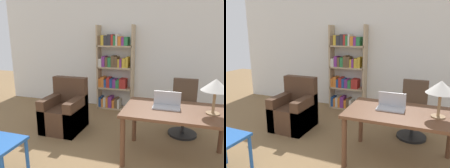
# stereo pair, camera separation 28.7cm
# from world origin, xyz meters

# --- Properties ---
(wall_back) EXTENTS (8.00, 0.06, 2.70)m
(wall_back) POSITION_xyz_m (0.00, 4.53, 1.35)
(wall_back) COLOR white
(wall_back) RESTS_ON ground_plane
(desk) EXTENTS (1.44, 0.90, 0.75)m
(desk) POSITION_xyz_m (0.50, 2.49, 0.65)
(desk) COLOR brown
(desk) RESTS_ON ground_plane
(laptop) EXTENTS (0.38, 0.22, 0.23)m
(laptop) POSITION_xyz_m (0.36, 2.55, 0.80)
(laptop) COLOR #B2B2B7
(laptop) RESTS_ON desk
(table_lamp) EXTENTS (0.36, 0.36, 0.47)m
(table_lamp) POSITION_xyz_m (0.95, 2.47, 1.13)
(table_lamp) COLOR olive
(table_lamp) RESTS_ON desk
(office_chair) EXTENTS (0.50, 0.50, 0.99)m
(office_chair) POSITION_xyz_m (0.62, 3.41, 0.44)
(office_chair) COLOR black
(office_chair) RESTS_ON ground_plane
(armchair) EXTENTS (0.67, 0.73, 0.96)m
(armchair) POSITION_xyz_m (-1.50, 2.94, 0.32)
(armchair) COLOR #472D1E
(armchair) RESTS_ON ground_plane
(bookshelf) EXTENTS (0.86, 0.28, 1.96)m
(bookshelf) POSITION_xyz_m (-0.97, 4.34, 0.91)
(bookshelf) COLOR tan
(bookshelf) RESTS_ON ground_plane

